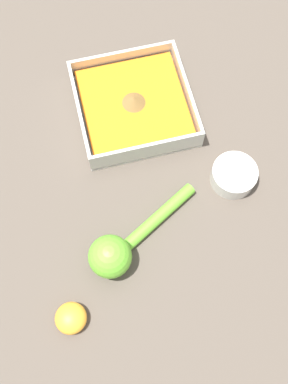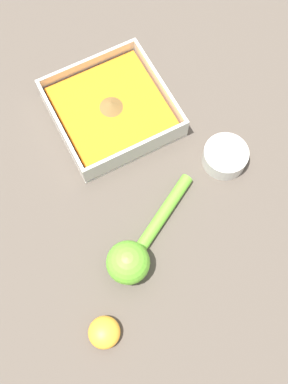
{
  "view_description": "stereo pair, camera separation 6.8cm",
  "coord_description": "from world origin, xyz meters",
  "px_view_note": "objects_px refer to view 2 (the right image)",
  "views": [
    {
      "loc": [
        -0.12,
        -0.46,
        0.76
      ],
      "look_at": [
        -0.05,
        -0.18,
        0.03
      ],
      "focal_mm": 42.0,
      "sensor_mm": 36.0,
      "label": 1
    },
    {
      "loc": [
        -0.18,
        -0.43,
        0.76
      ],
      "look_at": [
        -0.05,
        -0.18,
        0.03
      ],
      "focal_mm": 42.0,
      "sensor_mm": 36.0,
      "label": 2
    }
  ],
  "objects_px": {
    "square_dish": "(112,111)",
    "lemon_half": "(104,332)",
    "lemon_squeezer": "(134,254)",
    "spice_bowl": "(225,157)"
  },
  "relations": [
    {
      "from": "lemon_squeezer",
      "to": "spice_bowl",
      "type": "bearing_deg",
      "value": 171.43
    },
    {
      "from": "spice_bowl",
      "to": "lemon_half",
      "type": "bearing_deg",
      "value": -152.23
    },
    {
      "from": "square_dish",
      "to": "lemon_squeezer",
      "type": "xyz_separation_m",
      "value": [
        -0.09,
        -0.27,
        0.01
      ]
    },
    {
      "from": "spice_bowl",
      "to": "lemon_half",
      "type": "xyz_separation_m",
      "value": [
        -0.33,
        -0.17,
        -0.0
      ]
    },
    {
      "from": "lemon_squeezer",
      "to": "lemon_half",
      "type": "distance_m",
      "value": 0.13
    },
    {
      "from": "square_dish",
      "to": "lemon_half",
      "type": "height_order",
      "value": "square_dish"
    },
    {
      "from": "square_dish",
      "to": "spice_bowl",
      "type": "distance_m",
      "value": 0.23
    },
    {
      "from": "lemon_half",
      "to": "square_dish",
      "type": "bearing_deg",
      "value": 62.05
    },
    {
      "from": "square_dish",
      "to": "spice_bowl",
      "type": "bearing_deg",
      "value": -52.43
    },
    {
      "from": "square_dish",
      "to": "lemon_half",
      "type": "bearing_deg",
      "value": -117.95
    }
  ]
}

